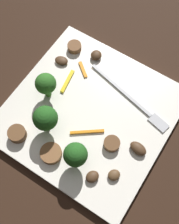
% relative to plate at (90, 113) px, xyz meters
% --- Properties ---
extents(ground_plane, '(1.40, 1.40, 0.00)m').
position_rel_plate_xyz_m(ground_plane, '(0.00, 0.00, -0.01)').
color(ground_plane, black).
extents(plate, '(0.28, 0.28, 0.01)m').
position_rel_plate_xyz_m(plate, '(0.00, 0.00, 0.00)').
color(plate, white).
rests_on(plate, ground_plane).
extents(fork, '(0.18, 0.05, 0.00)m').
position_rel_plate_xyz_m(fork, '(0.06, 0.06, 0.01)').
color(fork, silver).
rests_on(fork, plate).
extents(broccoli_floret_0, '(0.04, 0.04, 0.06)m').
position_rel_plate_xyz_m(broccoli_floret_0, '(-0.04, -0.06, 0.05)').
color(broccoli_floret_0, '#296420').
rests_on(broccoli_floret_0, plate).
extents(broccoli_floret_1, '(0.04, 0.04, 0.06)m').
position_rel_plate_xyz_m(broccoli_floret_1, '(0.03, -0.09, 0.04)').
color(broccoli_floret_1, '#296420').
rests_on(broccoli_floret_1, plate).
extents(broccoli_floret_2, '(0.04, 0.04, 0.06)m').
position_rel_plate_xyz_m(broccoli_floret_2, '(-0.08, -0.01, 0.04)').
color(broccoli_floret_2, '#347525').
rests_on(broccoli_floret_2, plate).
extents(sausage_slice_0, '(0.05, 0.05, 0.01)m').
position_rel_plate_xyz_m(sausage_slice_0, '(-0.01, -0.10, 0.01)').
color(sausage_slice_0, brown).
rests_on(sausage_slice_0, plate).
extents(sausage_slice_1, '(0.03, 0.03, 0.01)m').
position_rel_plate_xyz_m(sausage_slice_1, '(-0.10, 0.10, 0.01)').
color(sausage_slice_1, brown).
rests_on(sausage_slice_1, plate).
extents(sausage_slice_2, '(0.04, 0.04, 0.02)m').
position_rel_plate_xyz_m(sausage_slice_2, '(-0.08, -0.10, 0.01)').
color(sausage_slice_2, brown).
rests_on(sausage_slice_2, plate).
extents(sausage_slice_3, '(0.03, 0.03, 0.01)m').
position_rel_plate_xyz_m(sausage_slice_3, '(0.06, -0.03, 0.01)').
color(sausage_slice_3, brown).
rests_on(sausage_slice_3, plate).
extents(mushroom_0, '(0.03, 0.03, 0.01)m').
position_rel_plate_xyz_m(mushroom_0, '(-0.05, 0.10, 0.01)').
color(mushroom_0, '#4C331E').
rests_on(mushroom_0, plate).
extents(mushroom_1, '(0.03, 0.03, 0.01)m').
position_rel_plate_xyz_m(mushroom_1, '(0.07, -0.09, 0.01)').
color(mushroom_1, '#4C331E').
rests_on(mushroom_1, plate).
extents(mushroom_2, '(0.03, 0.02, 0.01)m').
position_rel_plate_xyz_m(mushroom_2, '(0.11, -0.01, 0.01)').
color(mushroom_2, '#4C331E').
rests_on(mushroom_2, plate).
extents(mushroom_3, '(0.03, 0.03, 0.01)m').
position_rel_plate_xyz_m(mushroom_3, '(0.09, -0.07, 0.01)').
color(mushroom_3, brown).
rests_on(mushroom_3, plate).
extents(mushroom_4, '(0.03, 0.02, 0.01)m').
position_rel_plate_xyz_m(mushroom_4, '(-0.10, 0.06, 0.01)').
color(mushroom_4, '#4C331E').
rests_on(mushroom_4, plate).
extents(pepper_strip_0, '(0.01, 0.05, 0.00)m').
position_rel_plate_xyz_m(pepper_strip_0, '(-0.07, 0.03, 0.01)').
color(pepper_strip_0, yellow).
rests_on(pepper_strip_0, plate).
extents(pepper_strip_1, '(0.03, 0.03, 0.00)m').
position_rel_plate_xyz_m(pepper_strip_1, '(-0.06, 0.07, 0.01)').
color(pepper_strip_1, orange).
rests_on(pepper_strip_1, plate).
extents(pepper_strip_2, '(0.05, 0.04, 0.00)m').
position_rel_plate_xyz_m(pepper_strip_2, '(0.02, -0.03, 0.01)').
color(pepper_strip_2, orange).
rests_on(pepper_strip_2, plate).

